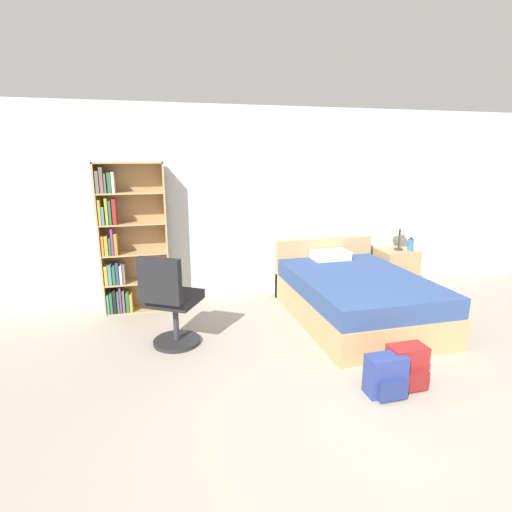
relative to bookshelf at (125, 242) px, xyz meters
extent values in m
plane|color=#A39989|center=(1.99, -3.02, -0.91)|extent=(14.00, 14.00, 0.00)
cube|color=silver|center=(1.99, 0.21, 0.39)|extent=(9.00, 0.06, 2.60)
cube|color=tan|center=(-0.29, -0.01, 0.04)|extent=(0.02, 0.27, 1.89)
cube|color=tan|center=(0.51, -0.01, 0.04)|extent=(0.02, 0.27, 1.89)
cube|color=#A48256|center=(0.11, 0.12, 0.04)|extent=(0.81, 0.01, 1.89)
cube|color=tan|center=(0.11, -0.01, -0.90)|extent=(0.77, 0.26, 0.02)
cube|color=teal|center=(-0.26, -0.03, -0.76)|extent=(0.02, 0.21, 0.25)
cube|color=#2D6638|center=(-0.22, -0.03, -0.76)|extent=(0.03, 0.21, 0.27)
cube|color=black|center=(-0.18, -0.05, -0.74)|extent=(0.04, 0.16, 0.30)
cube|color=#2D6638|center=(-0.14, -0.06, -0.75)|extent=(0.03, 0.16, 0.28)
cube|color=#7A387F|center=(-0.11, -0.04, -0.73)|extent=(0.02, 0.18, 0.33)
cube|color=#665B51|center=(-0.07, -0.05, -0.74)|extent=(0.03, 0.17, 0.29)
cube|color=#2D6638|center=(-0.02, -0.05, -0.76)|extent=(0.04, 0.17, 0.26)
cube|color=gold|center=(0.02, -0.04, -0.77)|extent=(0.03, 0.19, 0.24)
cube|color=tan|center=(0.11, -0.01, -0.52)|extent=(0.77, 0.26, 0.02)
cube|color=gold|center=(-0.25, -0.04, -0.39)|extent=(0.04, 0.20, 0.25)
cube|color=teal|center=(-0.20, -0.04, -0.38)|extent=(0.04, 0.20, 0.25)
cube|color=#2D6638|center=(-0.16, -0.05, -0.39)|extent=(0.03, 0.16, 0.24)
cube|color=navy|center=(-0.12, -0.03, -0.38)|extent=(0.03, 0.22, 0.27)
cube|color=beige|center=(-0.08, -0.05, -0.39)|extent=(0.03, 0.17, 0.24)
cube|color=#665B51|center=(-0.04, -0.03, -0.39)|extent=(0.03, 0.20, 0.24)
cube|color=tan|center=(0.11, -0.01, -0.14)|extent=(0.77, 0.26, 0.02)
cube|color=orange|center=(-0.26, -0.05, -0.01)|extent=(0.03, 0.17, 0.24)
cube|color=gold|center=(-0.22, -0.05, -0.01)|extent=(0.04, 0.17, 0.24)
cube|color=#2D6638|center=(-0.18, -0.06, -0.03)|extent=(0.02, 0.15, 0.22)
cube|color=#7A387F|center=(-0.14, -0.03, 0.03)|extent=(0.03, 0.20, 0.33)
cube|color=orange|center=(-0.10, -0.05, 0.00)|extent=(0.04, 0.16, 0.27)
cube|color=tan|center=(0.11, -0.01, 0.23)|extent=(0.77, 0.26, 0.02)
cube|color=gold|center=(-0.26, -0.06, 0.40)|extent=(0.03, 0.15, 0.30)
cube|color=teal|center=(-0.22, -0.03, 0.35)|extent=(0.03, 0.21, 0.22)
cube|color=gold|center=(-0.18, -0.03, 0.40)|extent=(0.03, 0.21, 0.32)
cube|color=#2D6638|center=(-0.14, -0.04, 0.39)|extent=(0.03, 0.19, 0.29)
cube|color=maroon|center=(-0.09, -0.06, 0.40)|extent=(0.04, 0.16, 0.31)
cube|color=tan|center=(0.11, -0.01, 0.61)|extent=(0.77, 0.26, 0.02)
cube|color=#665B51|center=(-0.25, -0.04, 0.75)|extent=(0.04, 0.19, 0.26)
cube|color=#665B51|center=(-0.20, -0.04, 0.77)|extent=(0.04, 0.20, 0.30)
cube|color=#665B51|center=(-0.16, -0.03, 0.74)|extent=(0.02, 0.21, 0.23)
cube|color=#2D6638|center=(-0.12, -0.04, 0.74)|extent=(0.04, 0.19, 0.24)
cube|color=beige|center=(-0.08, -0.03, 0.74)|extent=(0.03, 0.22, 0.24)
cube|color=tan|center=(0.11, -0.01, 0.97)|extent=(0.81, 0.27, 0.02)
cube|color=tan|center=(2.70, -1.00, -0.74)|extent=(1.43, 2.07, 0.35)
cube|color=#334C84|center=(2.70, -1.00, -0.45)|extent=(1.40, 2.03, 0.22)
cube|color=tan|center=(2.70, -0.01, -0.50)|extent=(1.43, 0.08, 0.82)
cube|color=white|center=(2.70, -0.22, -0.28)|extent=(0.50, 0.30, 0.12)
cylinder|color=#232326|center=(0.53, -1.09, -0.89)|extent=(0.50, 0.50, 0.04)
cylinder|color=#333338|center=(0.53, -1.09, -0.66)|extent=(0.06, 0.06, 0.42)
cube|color=black|center=(0.53, -1.09, -0.40)|extent=(0.66, 0.66, 0.10)
cube|color=black|center=(0.38, -1.33, -0.12)|extent=(0.42, 0.29, 0.45)
cube|color=tan|center=(3.80, -0.12, -0.60)|extent=(0.52, 0.46, 0.62)
sphere|color=tan|center=(3.80, -0.36, -0.48)|extent=(0.02, 0.02, 0.02)
cylinder|color=#333333|center=(3.81, -0.13, -0.28)|extent=(0.13, 0.13, 0.02)
cylinder|color=#333333|center=(3.81, -0.13, -0.11)|extent=(0.02, 0.02, 0.31)
cone|color=beige|center=(3.81, -0.13, 0.13)|extent=(0.28, 0.28, 0.18)
cylinder|color=teal|center=(3.94, -0.24, -0.20)|extent=(0.08, 0.08, 0.18)
cylinder|color=#2D2D33|center=(3.94, -0.24, -0.11)|extent=(0.05, 0.05, 0.02)
cube|color=navy|center=(2.18, -2.48, -0.74)|extent=(0.33, 0.18, 0.35)
cube|color=navy|center=(2.18, -2.60, -0.81)|extent=(0.25, 0.06, 0.16)
cube|color=maroon|center=(2.43, -2.41, -0.73)|extent=(0.32, 0.19, 0.37)
cube|color=maroon|center=(2.43, -2.53, -0.81)|extent=(0.25, 0.07, 0.17)
camera|label=1|loc=(0.37, -5.12, 1.06)|focal=28.00mm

